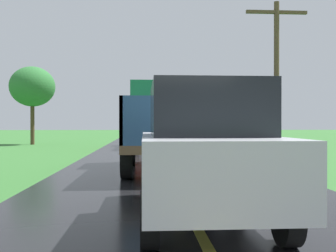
% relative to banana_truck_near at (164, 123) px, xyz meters
% --- Properties ---
extents(banana_truck_near, '(2.38, 5.82, 2.80)m').
position_rel_banana_truck_near_xyz_m(banana_truck_near, '(0.00, 0.00, 0.00)').
color(banana_truck_near, '#2D2D30').
rests_on(banana_truck_near, road_surface).
extents(banana_truck_far, '(2.38, 5.81, 2.80)m').
position_rel_banana_truck_near_xyz_m(banana_truck_far, '(-0.04, 11.72, 0.00)').
color(banana_truck_far, '#2D2D30').
rests_on(banana_truck_far, road_surface).
extents(utility_pole_roadside, '(2.37, 0.20, 6.16)m').
position_rel_banana_truck_near_xyz_m(utility_pole_roadside, '(4.46, 2.30, 1.93)').
color(utility_pole_roadside, brown).
rests_on(utility_pole_roadside, ground).
extents(roadside_tree_mid_right, '(3.18, 3.18, 5.60)m').
position_rel_banana_truck_near_xyz_m(roadside_tree_mid_right, '(-8.63, 15.91, 2.67)').
color(roadside_tree_mid_right, '#4C3823').
rests_on(roadside_tree_mid_right, ground).
extents(following_car, '(1.74, 4.10, 1.92)m').
position_rel_banana_truck_near_xyz_m(following_car, '(0.20, -6.73, -0.41)').
color(following_car, '#B7BABF').
rests_on(following_car, road_surface).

